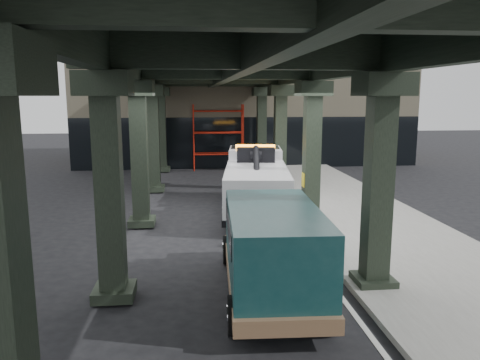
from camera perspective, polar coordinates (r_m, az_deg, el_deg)
ground at (r=14.88m, az=0.61°, el=-7.40°), size 90.00×90.00×0.00m
sidewalk at (r=17.77m, az=14.48°, el=-4.54°), size 5.00×40.00×0.15m
lane_stripe at (r=17.03m, az=5.56°, el=-5.14°), size 0.12×38.00×0.01m
viaduct at (r=16.16m, az=-1.63°, el=13.61°), size 7.40×32.00×6.40m
building at (r=34.28m, az=0.15°, el=9.37°), size 22.00×10.00×8.00m
scaffolding at (r=28.87m, az=-2.69°, el=5.45°), size 3.08×0.88×4.00m
tow_truck at (r=18.44m, az=1.94°, el=0.09°), size 3.08×8.08×2.59m
towed_van at (r=10.59m, az=3.89°, el=-8.28°), size 2.31×5.34×2.13m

